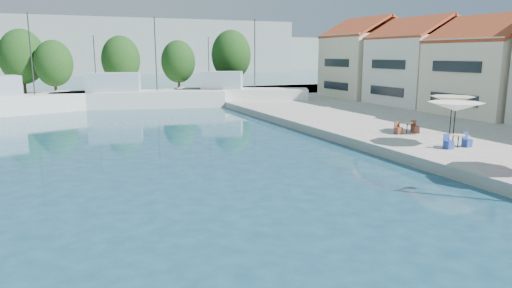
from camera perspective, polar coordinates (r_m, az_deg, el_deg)
name	(u,v)px	position (r m, az deg, el deg)	size (l,w,h in m)	color
quay_right	(502,123)	(41.98, 28.38, 2.28)	(32.00, 92.00, 0.60)	#99968B
quay_far	(84,98)	(63.06, -20.70, 5.44)	(90.00, 16.00, 0.60)	#99968B
hill_east	(199,54)	(182.92, -7.18, 11.15)	(140.00, 40.00, 12.00)	gray
building_04	(494,64)	(45.07, 27.56, 8.91)	(9.00, 8.80, 9.20)	#F5E4C4
building_05	(419,60)	(51.28, 19.74, 9.91)	(8.40, 8.80, 9.70)	white
building_06	(367,57)	(58.22, 13.67, 10.55)	(9.00, 8.80, 10.20)	beige
trawler_02	(16,103)	(50.95, -27.76, 4.55)	(14.45, 7.94, 10.20)	silver
trawler_03	(136,97)	(52.87, -14.75, 5.66)	(19.11, 8.68, 10.20)	silver
trawler_04	(238,95)	(54.55, -2.22, 6.18)	(15.74, 10.48, 10.20)	silver
tree_04	(22,57)	(67.73, -27.22, 9.68)	(5.71, 5.71, 8.45)	#3F2B19
tree_05	(54,63)	(64.69, -23.97, 9.20)	(4.74, 4.74, 7.02)	#3F2B19
tree_06	(121,60)	(66.67, -16.54, 10.08)	(5.23, 5.23, 7.74)	#3F2B19
tree_07	(178,62)	(67.63, -9.70, 10.12)	(4.86, 4.86, 7.20)	#3F2B19
tree_08	(231,55)	(70.03, -3.12, 11.05)	(5.94, 5.94, 8.80)	#3F2B19
umbrella_white	(456,107)	(28.57, 23.69, 4.30)	(3.13, 3.13, 2.52)	black
umbrella_cream	(452,100)	(32.59, 23.33, 5.06)	(2.82, 2.82, 2.51)	black
cafe_table_02	(458,143)	(28.19, 23.93, 0.12)	(1.82, 0.70, 0.76)	black
cafe_table_03	(407,129)	(32.10, 18.35, 1.76)	(1.82, 0.70, 0.76)	black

